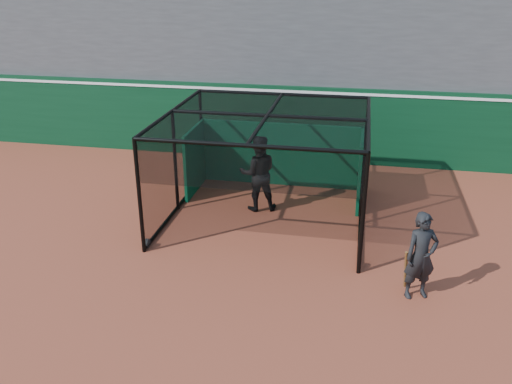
# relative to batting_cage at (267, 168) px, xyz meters

# --- Properties ---
(ground) EXTENTS (120.00, 120.00, 0.00)m
(ground) POSITION_rel_batting_cage_xyz_m (-0.21, -3.73, -1.36)
(ground) COLOR brown
(ground) RESTS_ON ground
(outfield_wall) EXTENTS (50.00, 0.50, 2.50)m
(outfield_wall) POSITION_rel_batting_cage_xyz_m (-0.21, 4.77, -0.07)
(outfield_wall) COLOR #09341B
(outfield_wall) RESTS_ON ground
(grandstand) EXTENTS (50.00, 7.85, 8.95)m
(grandstand) POSITION_rel_batting_cage_xyz_m (-0.21, 8.54, 3.12)
(grandstand) COLOR #4C4C4F
(grandstand) RESTS_ON ground
(batting_cage) EXTENTS (4.98, 4.96, 2.72)m
(batting_cage) POSITION_rel_batting_cage_xyz_m (0.00, 0.00, 0.00)
(batting_cage) COLOR black
(batting_cage) RESTS_ON ground
(batter) EXTENTS (1.18, 1.03, 2.06)m
(batter) POSITION_rel_batting_cage_xyz_m (-0.31, 0.41, -0.33)
(batter) COLOR black
(batter) RESTS_ON ground
(on_deck_player) EXTENTS (0.77, 0.65, 1.81)m
(on_deck_player) POSITION_rel_batting_cage_xyz_m (3.59, -3.13, -0.45)
(on_deck_player) COLOR black
(on_deck_player) RESTS_ON ground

